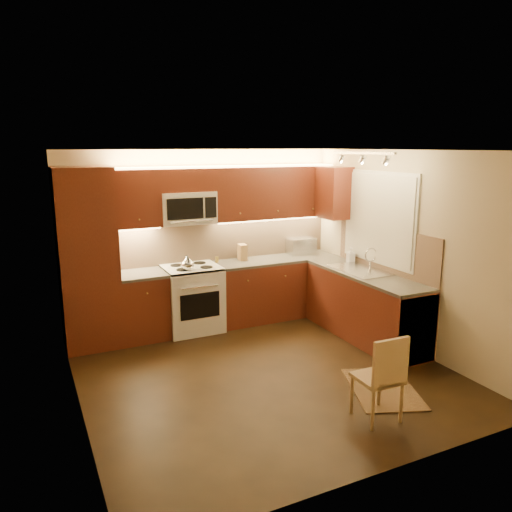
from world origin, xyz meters
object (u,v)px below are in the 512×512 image
soap_bottle (351,255)px  knife_block (242,252)px  kettle (187,263)px  stove (192,298)px  dining_chair (377,376)px  sink (360,265)px  toaster_oven (300,246)px  microwave (187,208)px

soap_bottle → knife_block: bearing=157.7°
kettle → stove: bearing=56.1°
kettle → soap_bottle: kettle is taller
knife_block → dining_chair: bearing=-83.6°
sink → toaster_oven: (-0.16, 1.29, 0.05)m
microwave → sink: 2.48m
sink → dining_chair: size_ratio=1.00×
stove → knife_block: (0.84, 0.15, 0.56)m
stove → dining_chair: size_ratio=1.07×
knife_block → dining_chair: 3.20m
stove → microwave: bearing=90.0°
microwave → dining_chair: size_ratio=0.88×
sink → soap_bottle: soap_bottle is taller
sink → knife_block: (-1.16, 1.28, 0.04)m
kettle → toaster_oven: 1.98m
kettle → toaster_oven: (1.95, 0.35, 0.00)m
kettle → dining_chair: size_ratio=0.24×
microwave → toaster_oven: size_ratio=1.83×
stove → sink: sink is taller
stove → dining_chair: 3.10m
toaster_oven → knife_block: 1.00m
stove → sink: (2.00, -1.12, 0.52)m
sink → microwave: bearing=147.8°
stove → knife_block: bearing=10.2°
kettle → soap_bottle: bearing=-13.4°
kettle → soap_bottle: (2.31, -0.47, -0.02)m
toaster_oven → dining_chair: size_ratio=0.48×
stove → toaster_oven: toaster_oven is taller
knife_block → soap_bottle: (1.35, -0.81, -0.01)m
toaster_oven → soap_bottle: 0.90m
stove → sink: bearing=-29.4°
microwave → knife_block: size_ratio=3.25×
stove → toaster_oven: (1.84, 0.17, 0.56)m
sink → kettle: (-2.12, 0.94, 0.05)m
toaster_oven → knife_block: toaster_oven is taller
soap_bottle → stove: bearing=171.8°
sink → kettle: 2.32m
stove → toaster_oven: bearing=5.3°
knife_block → sink: bearing=-41.0°
kettle → toaster_oven: bearing=8.5°
stove → soap_bottle: soap_bottle is taller
soap_bottle → sink: bearing=-104.0°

